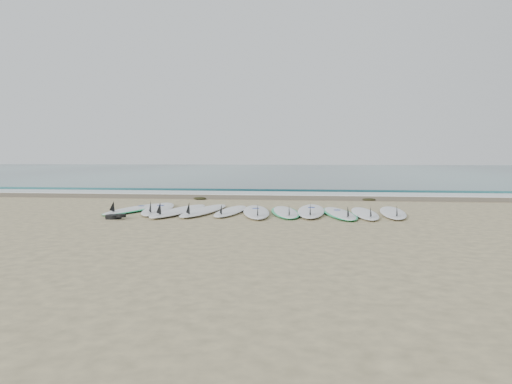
# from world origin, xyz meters

# --- Properties ---
(ground) EXTENTS (120.00, 120.00, 0.00)m
(ground) POSITION_xyz_m (0.00, 0.00, 0.00)
(ground) COLOR tan
(ocean) EXTENTS (120.00, 55.00, 0.03)m
(ocean) POSITION_xyz_m (0.00, 32.50, 0.01)
(ocean) COLOR #205055
(ocean) RESTS_ON ground
(wet_sand_band) EXTENTS (120.00, 1.80, 0.01)m
(wet_sand_band) POSITION_xyz_m (0.00, 4.10, 0.01)
(wet_sand_band) COLOR brown
(wet_sand_band) RESTS_ON ground
(foam_band) EXTENTS (120.00, 1.40, 0.04)m
(foam_band) POSITION_xyz_m (0.00, 5.50, 0.02)
(foam_band) COLOR silver
(foam_band) RESTS_ON ground
(wave_crest) EXTENTS (120.00, 1.00, 0.10)m
(wave_crest) POSITION_xyz_m (0.00, 7.00, 0.05)
(wave_crest) COLOR #205055
(wave_crest) RESTS_ON ground
(surfboard_0) EXTENTS (1.05, 2.62, 0.32)m
(surfboard_0) POSITION_xyz_m (-2.86, 0.11, 0.05)
(surfboard_0) COLOR white
(surfboard_0) RESTS_ON ground
(surfboard_1) EXTENTS (1.03, 2.91, 0.37)m
(surfboard_1) POSITION_xyz_m (-2.30, 0.07, 0.06)
(surfboard_1) COLOR silver
(surfboard_1) RESTS_ON ground
(surfboard_2) EXTENTS (0.93, 2.84, 0.36)m
(surfboard_2) POSITION_xyz_m (-1.73, -0.26, 0.06)
(surfboard_2) COLOR white
(surfboard_2) RESTS_ON ground
(surfboard_3) EXTENTS (0.85, 2.74, 0.35)m
(surfboard_3) POSITION_xyz_m (-1.19, -0.12, 0.06)
(surfboard_3) COLOR white
(surfboard_3) RESTS_ON ground
(surfboard_4) EXTENTS (0.63, 2.39, 0.30)m
(surfboard_4) POSITION_xyz_m (-0.60, -0.10, 0.05)
(surfboard_4) COLOR white
(surfboard_4) RESTS_ON ground
(surfboard_5) EXTENTS (0.96, 2.73, 0.34)m
(surfboard_5) POSITION_xyz_m (-0.00, -0.22, 0.06)
(surfboard_5) COLOR white
(surfboard_5) RESTS_ON ground
(surfboard_6) EXTENTS (0.95, 2.48, 0.31)m
(surfboard_6) POSITION_xyz_m (0.62, -0.08, 0.05)
(surfboard_6) COLOR white
(surfboard_6) RESTS_ON ground
(surfboard_7) EXTENTS (0.60, 2.82, 0.36)m
(surfboard_7) POSITION_xyz_m (1.17, 0.08, 0.06)
(surfboard_7) COLOR white
(surfboard_7) RESTS_ON ground
(surfboard_8) EXTENTS (0.94, 2.51, 0.31)m
(surfboard_8) POSITION_xyz_m (1.78, -0.20, 0.05)
(surfboard_8) COLOR silver
(surfboard_8) RESTS_ON ground
(surfboard_9) EXTENTS (0.60, 2.41, 0.31)m
(surfboard_9) POSITION_xyz_m (2.31, -0.19, 0.05)
(surfboard_9) COLOR white
(surfboard_9) RESTS_ON ground
(surfboard_10) EXTENTS (0.66, 2.52, 0.32)m
(surfboard_10) POSITION_xyz_m (2.92, 0.02, 0.06)
(surfboard_10) COLOR white
(surfboard_10) RESTS_ON ground
(seaweed_near) EXTENTS (0.38, 0.29, 0.07)m
(seaweed_near) POSITION_xyz_m (-2.07, 3.18, 0.04)
(seaweed_near) COLOR black
(seaweed_near) RESTS_ON ground
(seaweed_far) EXTENTS (0.37, 0.29, 0.07)m
(seaweed_far) POSITION_xyz_m (2.74, 3.38, 0.04)
(seaweed_far) COLOR black
(seaweed_far) RESTS_ON ground
(leash_coil) EXTENTS (0.46, 0.36, 0.11)m
(leash_coil) POSITION_xyz_m (-2.71, -1.38, 0.05)
(leash_coil) COLOR black
(leash_coil) RESTS_ON ground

